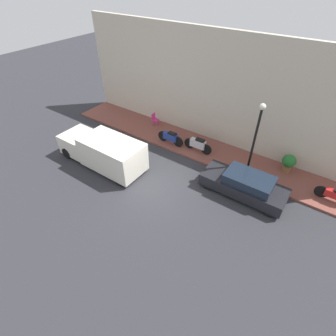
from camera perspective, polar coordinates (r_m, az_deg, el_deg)
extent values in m
plane|color=#2D2D33|center=(13.89, -3.49, -3.94)|extent=(60.00, 60.00, 0.00)
cube|color=brown|center=(16.81, 5.93, 4.81)|extent=(2.60, 18.61, 0.12)
cube|color=beige|center=(16.44, 9.36, 16.58)|extent=(0.30, 18.61, 6.64)
cube|color=black|center=(13.68, 16.02, -3.84)|extent=(1.61, 4.22, 0.61)
cube|color=#192333|center=(13.29, 17.25, -2.46)|extent=(1.41, 2.32, 0.47)
cylinder|color=black|center=(13.69, 8.56, -3.36)|extent=(0.20, 0.64, 0.64)
cylinder|color=black|center=(14.66, 11.08, -0.39)|extent=(0.20, 0.64, 0.64)
cylinder|color=black|center=(13.09, 21.38, -8.70)|extent=(0.20, 0.64, 0.64)
cylinder|color=black|center=(14.10, 23.05, -5.20)|extent=(0.20, 0.64, 0.64)
cube|color=silver|center=(14.70, -11.96, 2.95)|extent=(1.93, 3.49, 1.64)
cube|color=silver|center=(16.63, -18.46, 5.29)|extent=(1.84, 1.88, 1.15)
cube|color=#192333|center=(16.67, -19.30, 6.49)|extent=(1.64, 1.03, 0.46)
cylinder|color=black|center=(16.74, -21.08, 3.09)|extent=(0.22, 0.67, 0.67)
cylinder|color=black|center=(17.51, -16.87, 5.78)|extent=(0.22, 0.67, 0.67)
cylinder|color=black|center=(13.98, -10.60, -2.50)|extent=(0.22, 0.67, 0.67)
cylinder|color=black|center=(14.88, -6.21, 0.97)|extent=(0.22, 0.67, 0.67)
cube|color=#B7B7BF|center=(15.98, 6.52, 5.29)|extent=(0.30, 0.98, 0.49)
cube|color=black|center=(15.76, 7.02, 6.06)|extent=(0.27, 0.54, 0.12)
cylinder|color=black|center=(16.32, 4.66, 5.40)|extent=(0.10, 0.66, 0.66)
cylinder|color=black|center=(15.87, 8.33, 4.00)|extent=(0.10, 0.66, 0.66)
cube|color=navy|center=(16.60, 0.53, 6.84)|extent=(0.30, 0.98, 0.42)
cube|color=black|center=(16.39, 0.92, 7.50)|extent=(0.27, 0.53, 0.12)
cylinder|color=black|center=(16.97, -1.12, 6.98)|extent=(0.10, 0.67, 0.67)
cylinder|color=black|center=(16.41, 2.22, 5.73)|extent=(0.10, 0.67, 0.67)
cube|color=#B21E1E|center=(14.94, 32.73, -4.91)|extent=(0.30, 0.99, 0.37)
cylinder|color=black|center=(14.97, 30.34, -4.46)|extent=(0.10, 0.62, 0.62)
cylinder|color=black|center=(13.89, 18.08, 4.89)|extent=(0.12, 0.12, 3.93)
sphere|color=silver|center=(12.92, 19.90, 12.44)|extent=(0.31, 0.31, 0.31)
cylinder|color=brown|center=(15.89, 24.39, -0.05)|extent=(0.45, 0.45, 0.42)
sphere|color=#236628|center=(15.61, 24.86, 1.37)|extent=(0.73, 0.73, 0.73)
cube|color=#D8338C|center=(18.69, -2.74, 10.48)|extent=(0.40, 0.40, 0.04)
cube|color=#D8338C|center=(18.69, -3.21, 11.23)|extent=(0.40, 0.04, 0.41)
cylinder|color=#D8338C|center=(18.59, -2.61, 9.53)|extent=(0.04, 0.04, 0.40)
cylinder|color=#D8338C|center=(18.83, -1.98, 9.95)|extent=(0.04, 0.04, 0.40)
cylinder|color=#D8338C|center=(18.78, -3.46, 9.82)|extent=(0.04, 0.04, 0.40)
cylinder|color=#D8338C|center=(19.01, -2.82, 10.23)|extent=(0.04, 0.04, 0.40)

